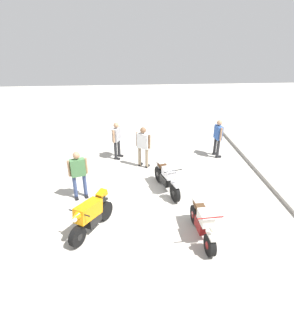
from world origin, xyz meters
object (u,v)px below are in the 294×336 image
person_in_blue_shirt (218,136)px  person_in_white_shirt (143,145)px  person_in_green_shirt (78,172)px  motorcycle_cream_vintage (203,223)px  motorcycle_orange_sportbike (91,215)px  motorcycle_silver_cruiser (167,178)px  person_in_gray_shirt (117,138)px

person_in_blue_shirt → person_in_white_shirt: (0.85, -3.43, 0.03)m
person_in_blue_shirt → person_in_green_shirt: 6.54m
motorcycle_cream_vintage → person_in_green_shirt: person_in_green_shirt is taller
motorcycle_orange_sportbike → person_in_green_shirt: person_in_green_shirt is taller
person_in_white_shirt → motorcycle_silver_cruiser: bearing=-126.8°
motorcycle_orange_sportbike → person_in_green_shirt: 2.03m
person_in_blue_shirt → person_in_gray_shirt: person_in_blue_shirt is taller
motorcycle_orange_sportbike → person_in_gray_shirt: size_ratio=1.06×
motorcycle_silver_cruiser → person_in_green_shirt: 3.14m
person_in_blue_shirt → motorcycle_cream_vintage: bearing=-116.7°
person_in_blue_shirt → person_in_white_shirt: size_ratio=0.97×
motorcycle_orange_sportbike → person_in_white_shirt: person_in_white_shirt is taller
person_in_green_shirt → motorcycle_silver_cruiser: bearing=76.1°
motorcycle_silver_cruiser → person_in_white_shirt: person_in_white_shirt is taller
motorcycle_orange_sportbike → motorcycle_cream_vintage: (0.47, 3.19, -0.11)m
person_in_green_shirt → person_in_gray_shirt: bearing=141.0°
person_in_white_shirt → motorcycle_cream_vintage: bearing=-130.0°
person_in_green_shirt → motorcycle_cream_vintage: bearing=39.8°
motorcycle_orange_sportbike → person_in_white_shirt: 4.49m
person_in_blue_shirt → person_in_gray_shirt: bearing=171.7°
motorcycle_silver_cruiser → person_in_blue_shirt: bearing=120.3°
motorcycle_orange_sportbike → person_in_gray_shirt: person_in_gray_shirt is taller
person_in_white_shirt → person_in_green_shirt: person_in_white_shirt is taller
person_in_gray_shirt → person_in_green_shirt: (3.20, -1.23, 0.05)m
person_in_blue_shirt → person_in_green_shirt: size_ratio=0.99×
motorcycle_silver_cruiser → person_in_blue_shirt: 3.94m
person_in_white_shirt → person_in_green_shirt: bearing=166.0°
motorcycle_orange_sportbike → person_in_white_shirt: bearing=-173.5°
motorcycle_silver_cruiser → person_in_gray_shirt: 3.54m
motorcycle_silver_cruiser → motorcycle_orange_sportbike: bearing=-66.0°
motorcycle_cream_vintage → person_in_white_shirt: bearing=-166.7°
motorcycle_silver_cruiser → person_in_gray_shirt: person_in_gray_shirt is taller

